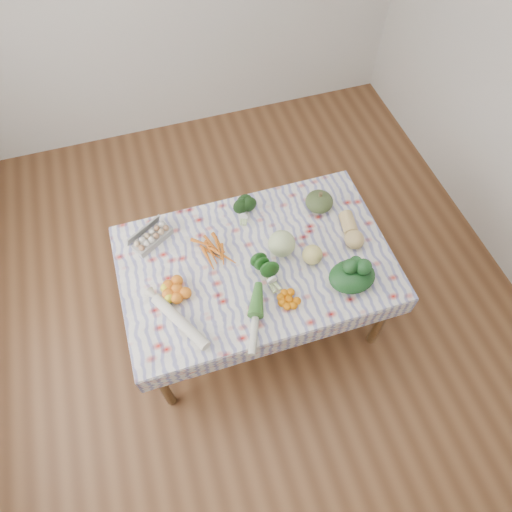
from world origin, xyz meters
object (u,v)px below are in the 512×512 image
egg_carton (152,238)px  dining_table (256,268)px  kabocha_squash (319,202)px  butternut_squash (351,230)px  grapefruit (312,255)px  cabbage (282,244)px

egg_carton → dining_table: bearing=-61.2°
kabocha_squash → dining_table: bearing=-151.8°
dining_table → egg_carton: egg_carton is taller
dining_table → butternut_squash: butternut_squash is taller
egg_carton → kabocha_squash: kabocha_squash is taller
kabocha_squash → butternut_squash: butternut_squash is taller
dining_table → grapefruit: 0.37m
cabbage → butternut_squash: 0.46m
egg_carton → cabbage: 0.81m
dining_table → kabocha_squash: kabocha_squash is taller
egg_carton → cabbage: cabbage is taller
dining_table → grapefruit: bearing=-16.3°
kabocha_squash → cabbage: cabbage is taller
kabocha_squash → grapefruit: size_ratio=1.46×
dining_table → kabocha_squash: bearing=28.2°
dining_table → kabocha_squash: size_ratio=8.81×
kabocha_squash → butternut_squash: size_ratio=0.69×
dining_table → butternut_squash: bearing=0.7°
dining_table → cabbage: (0.17, 0.02, 0.17)m
butternut_squash → grapefruit: 0.32m
kabocha_squash → butternut_squash: 0.29m
kabocha_squash → cabbage: bearing=-143.7°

